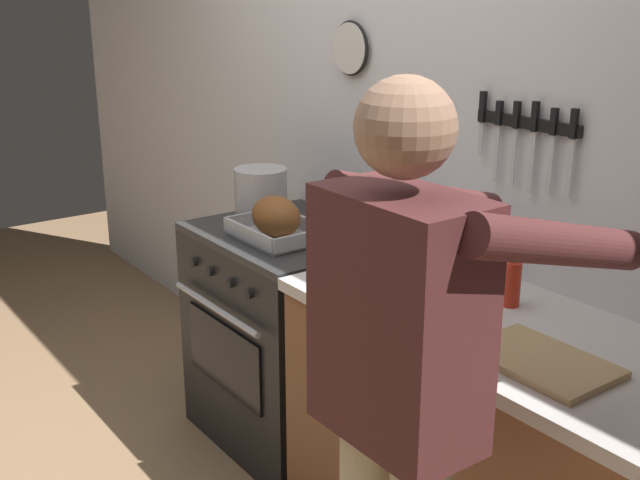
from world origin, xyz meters
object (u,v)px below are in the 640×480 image
Objects in this scene: roasting_pan at (276,220)px; bottle_hot_sauce at (512,282)px; person_cook at (404,394)px; stock_pot at (261,194)px; cutting_board at (541,361)px; bottle_soy_sauce at (483,255)px; stove at (291,336)px.

bottle_hot_sauce is at bearing 12.30° from roasting_pan.
stock_pot is (-1.50, 0.57, 0.06)m from person_cook.
cutting_board is 0.61m from bottle_soy_sauce.
stock_pot is at bearing 160.03° from roasting_pan.
person_cook is 4.72× the size of roasting_pan.
person_cook reaches higher than roasting_pan.
bottle_soy_sauce is at bearing 11.31° from stock_pot.
roasting_pan is at bearing 178.72° from cutting_board.
bottle_hot_sauce reaches higher than cutting_board.
person_cook is 1.34m from roasting_pan.
stock_pot is at bearing -168.69° from bottle_soy_sauce.
person_cook reaches higher than stove.
cutting_board is at bearing -32.55° from bottle_soy_sauce.
roasting_pan is (0.05, -0.09, 0.52)m from stove.
person_cook is at bearing -20.90° from roasting_pan.
bottle_soy_sauce is at bearing 20.93° from roasting_pan.
cutting_board is at bearing -4.46° from stock_pot.
roasting_pan is at bearing -19.97° from stock_pot.
person_cook reaches higher than stock_pot.
person_cook reaches higher than bottle_soy_sauce.
stove is 4.19× the size of stock_pot.
stock_pot reaches higher than stove.
stove is 1.00m from bottle_soy_sauce.
stove is 1.15m from bottle_hot_sauce.
person_cook is 7.83× the size of bottle_soy_sauce.
person_cook is at bearing -92.96° from cutting_board.
stove is at bearing 65.35° from person_cook.
stove is 4.24× the size of bottle_soy_sauce.
person_cook is 1.61m from stock_pot.
bottle_soy_sauce reaches higher than roasting_pan.
stove is 2.56× the size of roasting_pan.
roasting_pan is 0.83m from bottle_soy_sauce.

